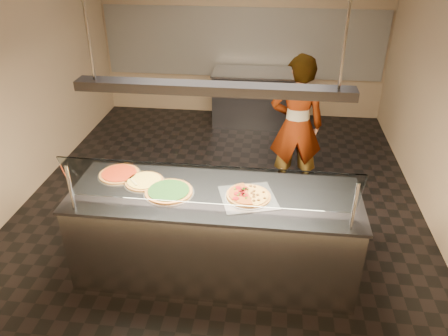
# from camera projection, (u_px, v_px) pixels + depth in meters

# --- Properties ---
(ground) EXTENTS (5.00, 6.00, 0.02)m
(ground) POSITION_uv_depth(u_px,v_px,m) (222.00, 199.00, 5.68)
(ground) COLOR black
(ground) RESTS_ON ground
(wall_back) EXTENTS (5.00, 0.02, 3.00)m
(wall_back) POSITION_uv_depth(u_px,v_px,m) (243.00, 31.00, 7.55)
(wall_back) COLOR tan
(wall_back) RESTS_ON ground
(wall_front) EXTENTS (5.00, 0.02, 3.00)m
(wall_front) POSITION_uv_depth(u_px,v_px,m) (152.00, 271.00, 2.34)
(wall_front) COLOR tan
(wall_front) RESTS_ON ground
(wall_left) EXTENTS (0.02, 6.00, 3.00)m
(wall_left) POSITION_uv_depth(u_px,v_px,m) (13.00, 79.00, 5.21)
(wall_left) COLOR tan
(wall_left) RESTS_ON ground
(tile_band) EXTENTS (4.90, 0.02, 1.20)m
(tile_band) POSITION_uv_depth(u_px,v_px,m) (243.00, 43.00, 7.62)
(tile_band) COLOR silver
(tile_band) RESTS_ON wall_back
(serving_counter) EXTENTS (2.71, 0.94, 0.93)m
(serving_counter) POSITION_uv_depth(u_px,v_px,m) (215.00, 234.00, 4.28)
(serving_counter) COLOR #B7B7BC
(serving_counter) RESTS_ON ground
(sneeze_guard) EXTENTS (2.47, 0.18, 0.54)m
(sneeze_guard) POSITION_uv_depth(u_px,v_px,m) (208.00, 186.00, 3.62)
(sneeze_guard) COLOR #B7B7BC
(sneeze_guard) RESTS_ON serving_counter
(perforated_tray) EXTENTS (0.61, 0.61, 0.01)m
(perforated_tray) POSITION_uv_depth(u_px,v_px,m) (248.00, 197.00, 4.00)
(perforated_tray) COLOR silver
(perforated_tray) RESTS_ON serving_counter
(half_pizza_pepperoni) EXTENTS (0.31, 0.44, 0.05)m
(half_pizza_pepperoni) POSITION_uv_depth(u_px,v_px,m) (238.00, 194.00, 3.99)
(half_pizza_pepperoni) COLOR #935824
(half_pizza_pepperoni) RESTS_ON perforated_tray
(half_pizza_sausage) EXTENTS (0.31, 0.44, 0.04)m
(half_pizza_sausage) POSITION_uv_depth(u_px,v_px,m) (259.00, 196.00, 3.98)
(half_pizza_sausage) COLOR #935824
(half_pizza_sausage) RESTS_ON perforated_tray
(pizza_spinach) EXTENTS (0.47, 0.47, 0.03)m
(pizza_spinach) POSITION_uv_depth(u_px,v_px,m) (169.00, 191.00, 4.07)
(pizza_spinach) COLOR silver
(pizza_spinach) RESTS_ON serving_counter
(pizza_cheese) EXTENTS (0.40, 0.40, 0.03)m
(pizza_cheese) POSITION_uv_depth(u_px,v_px,m) (144.00, 181.00, 4.23)
(pizza_cheese) COLOR silver
(pizza_cheese) RESTS_ON serving_counter
(pizza_tomato) EXTENTS (0.43, 0.43, 0.03)m
(pizza_tomato) POSITION_uv_depth(u_px,v_px,m) (120.00, 174.00, 4.35)
(pizza_tomato) COLOR silver
(pizza_tomato) RESTS_ON serving_counter
(pizza_spatula) EXTENTS (0.28, 0.17, 0.02)m
(pizza_spatula) POSITION_uv_depth(u_px,v_px,m) (140.00, 183.00, 4.17)
(pizza_spatula) COLOR #B7B7BC
(pizza_spatula) RESTS_ON pizza_spinach
(prep_table) EXTENTS (1.49, 0.74, 0.93)m
(prep_table) POSITION_uv_depth(u_px,v_px,m) (256.00, 98.00, 7.63)
(prep_table) COLOR #3C3C41
(prep_table) RESTS_ON ground
(worker) EXTENTS (0.70, 0.48, 1.83)m
(worker) POSITION_uv_depth(u_px,v_px,m) (296.00, 126.00, 5.46)
(worker) COLOR #35313D
(worker) RESTS_ON ground
(heat_lamp_housing) EXTENTS (2.30, 0.18, 0.08)m
(heat_lamp_housing) POSITION_uv_depth(u_px,v_px,m) (213.00, 88.00, 3.56)
(heat_lamp_housing) COLOR #3C3C41
(heat_lamp_housing) RESTS_ON ceiling
(lamp_rod_left) EXTENTS (0.02, 0.02, 1.01)m
(lamp_rod_left) POSITION_uv_depth(u_px,v_px,m) (85.00, 16.00, 3.40)
(lamp_rod_left) COLOR #B7B7BC
(lamp_rod_left) RESTS_ON ceiling
(lamp_rod_right) EXTENTS (0.02, 0.02, 1.01)m
(lamp_rod_right) POSITION_uv_depth(u_px,v_px,m) (348.00, 22.00, 3.19)
(lamp_rod_right) COLOR #B7B7BC
(lamp_rod_right) RESTS_ON ceiling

